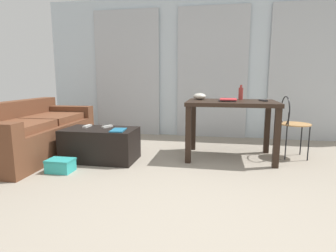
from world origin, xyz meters
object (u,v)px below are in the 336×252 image
(craft_table, at_px, (231,110))
(wire_chair, at_px, (290,119))
(tv_remote_secondary, at_px, (87,126))
(tv_remote_on_table, at_px, (263,100))
(tv_remote_primary, at_px, (107,126))
(magazine, at_px, (118,130))
(shoebox, at_px, (60,165))
(couch, at_px, (32,134))
(bowl, at_px, (200,96))
(bottle_near, at_px, (241,93))
(book_stack, at_px, (228,100))
(coffee_table, at_px, (101,144))

(craft_table, xyz_separation_m, wire_chair, (0.79, 0.17, -0.13))
(tv_remote_secondary, bearing_deg, tv_remote_on_table, 10.41)
(tv_remote_primary, height_order, magazine, tv_remote_primary)
(magazine, height_order, shoebox, magazine)
(couch, relative_size, magazine, 7.48)
(magazine, bearing_deg, bowl, 28.90)
(tv_remote_on_table, xyz_separation_m, tv_remote_primary, (-2.03, -0.37, -0.35))
(shoebox, bearing_deg, tv_remote_primary, 63.13)
(tv_remote_primary, distance_m, tv_remote_secondary, 0.27)
(bottle_near, distance_m, tv_remote_secondary, 2.16)
(craft_table, relative_size, magazine, 4.33)
(book_stack, bearing_deg, tv_remote_primary, -168.86)
(couch, height_order, book_stack, book_stack)
(couch, distance_m, bowl, 2.40)
(book_stack, relative_size, magazine, 1.12)
(book_stack, distance_m, magazine, 1.48)
(craft_table, relative_size, shoebox, 3.98)
(book_stack, relative_size, shoebox, 1.03)
(coffee_table, height_order, magazine, magazine)
(craft_table, height_order, bowl, bowl)
(coffee_table, height_order, bowl, bowl)
(craft_table, relative_size, book_stack, 3.85)
(craft_table, bearing_deg, wire_chair, 12.14)
(couch, distance_m, shoebox, 0.99)
(bottle_near, bearing_deg, tv_remote_secondary, -162.75)
(craft_table, relative_size, tv_remote_secondary, 6.53)
(craft_table, bearing_deg, tv_remote_secondary, -169.23)
(tv_remote_secondary, xyz_separation_m, magazine, (0.50, -0.17, -0.01))
(coffee_table, xyz_separation_m, bowl, (1.24, 0.58, 0.61))
(craft_table, bearing_deg, couch, -171.86)
(wire_chair, bearing_deg, coffee_table, -166.13)
(magazine, bearing_deg, wire_chair, 11.75)
(bowl, bearing_deg, tv_remote_primary, -158.31)
(coffee_table, distance_m, book_stack, 1.78)
(couch, xyz_separation_m, book_stack, (2.67, 0.36, 0.49))
(coffee_table, xyz_separation_m, tv_remote_on_table, (2.08, 0.47, 0.57))
(wire_chair, height_order, book_stack, wire_chair)
(bottle_near, distance_m, book_stack, 0.35)
(tv_remote_primary, bearing_deg, magazine, -16.05)
(tv_remote_secondary, xyz_separation_m, shoebox, (-0.05, -0.60, -0.36))
(craft_table, bearing_deg, tv_remote_on_table, 5.07)
(tv_remote_secondary, relative_size, shoebox, 0.61)
(book_stack, distance_m, tv_remote_primary, 1.64)
(wire_chair, relative_size, bottle_near, 4.10)
(bowl, distance_m, tv_remote_on_table, 0.84)
(couch, relative_size, tv_remote_on_table, 10.95)
(bowl, bearing_deg, coffee_table, -155.11)
(bottle_near, bearing_deg, couch, -167.00)
(couch, distance_m, tv_remote_secondary, 0.84)
(tv_remote_primary, height_order, tv_remote_secondary, same)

